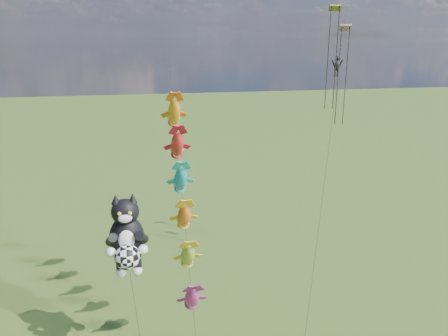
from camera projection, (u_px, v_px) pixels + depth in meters
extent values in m
cylinder|color=black|center=(137.00, 319.00, 29.55)|extent=(0.78, 2.62, 6.90)
ellipsoid|color=black|center=(127.00, 239.00, 29.49)|extent=(2.81, 2.49, 3.49)
ellipsoid|color=black|center=(125.00, 212.00, 28.79)|extent=(2.21, 2.08, 1.77)
cone|color=black|center=(116.00, 199.00, 28.42)|extent=(0.74, 0.74, 0.65)
cone|color=black|center=(133.00, 198.00, 28.61)|extent=(0.74, 0.74, 0.65)
ellipsoid|color=white|center=(125.00, 218.00, 28.17)|extent=(1.00, 0.67, 0.63)
ellipsoid|color=white|center=(127.00, 240.00, 28.63)|extent=(1.16, 0.67, 1.44)
sphere|color=gold|center=(119.00, 214.00, 27.93)|extent=(0.26, 0.26, 0.26)
sphere|color=gold|center=(130.00, 213.00, 28.05)|extent=(0.26, 0.26, 0.26)
sphere|color=white|center=(111.00, 252.00, 28.31)|extent=(0.65, 0.65, 0.65)
sphere|color=white|center=(143.00, 250.00, 28.68)|extent=(0.65, 0.65, 0.65)
sphere|color=white|center=(121.00, 272.00, 29.92)|extent=(0.70, 0.70, 0.70)
sphere|color=white|center=(137.00, 271.00, 30.12)|extent=(0.70, 0.70, 0.70)
sphere|color=white|center=(127.00, 257.00, 28.27)|extent=(1.67, 1.67, 1.67)
cylinder|color=black|center=(184.00, 217.00, 30.64)|extent=(0.21, 15.83, 19.25)
ellipsoid|color=#D83385|center=(192.00, 297.00, 28.61)|extent=(0.97, 2.52, 2.76)
ellipsoid|color=green|center=(188.00, 255.00, 29.65)|extent=(0.97, 2.52, 2.76)
ellipsoid|color=red|center=(184.00, 216.00, 30.68)|extent=(0.97, 2.52, 2.76)
ellipsoid|color=#1978BF|center=(181.00, 179.00, 31.71)|extent=(0.97, 2.52, 2.76)
ellipsoid|color=red|center=(177.00, 144.00, 32.74)|extent=(0.97, 2.52, 2.76)
ellipsoid|color=yellow|center=(174.00, 112.00, 33.77)|extent=(0.97, 2.52, 2.76)
cylinder|color=black|center=(327.00, 158.00, 34.38)|extent=(8.50, 14.85, 25.14)
cube|color=#0E9C1F|center=(335.00, 8.00, 36.20)|extent=(1.09, 0.99, 0.53)
cylinder|color=black|center=(328.00, 61.00, 37.39)|extent=(0.08, 0.08, 8.56)
cylinder|color=black|center=(335.00, 61.00, 37.51)|extent=(0.08, 0.08, 8.56)
cube|color=blue|center=(345.00, 28.00, 39.20)|extent=(1.16, 1.07, 0.62)
cylinder|color=black|center=(338.00, 78.00, 40.45)|extent=(0.08, 0.08, 8.96)
cylinder|color=black|center=(345.00, 78.00, 40.58)|extent=(0.08, 0.08, 8.96)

